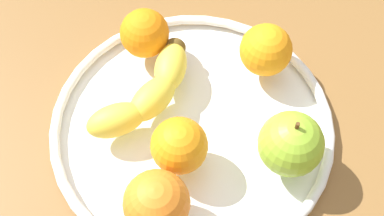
{
  "coord_description": "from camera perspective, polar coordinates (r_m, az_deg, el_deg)",
  "views": [
    {
      "loc": [
        -23.14,
        -19.35,
        54.15
      ],
      "look_at": [
        0.0,
        0.0,
        4.8
      ],
      "focal_mm": 48.43,
      "sensor_mm": 36.0,
      "label": 1
    }
  ],
  "objects": [
    {
      "name": "fruit_bowl",
      "position": [
        0.61,
        0.0,
        -1.9
      ],
      "size": [
        33.41,
        33.41,
        1.8
      ],
      "color": "white",
      "rests_on": "ground_plane"
    },
    {
      "name": "orange_center",
      "position": [
        0.53,
        -3.92,
        -10.39
      ],
      "size": [
        6.83,
        6.83,
        6.83
      ],
      "primitive_type": "sphere",
      "color": "orange",
      "rests_on": "fruit_bowl"
    },
    {
      "name": "banana",
      "position": [
        0.6,
        -4.84,
        1.73
      ],
      "size": [
        17.63,
        6.8,
        3.78
      ],
      "rotation": [
        0.0,
        0.0,
        0.01
      ],
      "color": "yellow",
      "rests_on": "fruit_bowl"
    },
    {
      "name": "orange_front_right",
      "position": [
        0.55,
        -1.41,
        -4.17
      ],
      "size": [
        6.26,
        6.26,
        6.26
      ],
      "primitive_type": "sphere",
      "color": "orange",
      "rests_on": "fruit_bowl"
    },
    {
      "name": "ground_plane",
      "position": [
        0.64,
        0.0,
        -3.19
      ],
      "size": [
        166.87,
        166.87,
        4.0
      ],
      "primitive_type": "cube",
      "color": "brown"
    },
    {
      "name": "apple",
      "position": [
        0.56,
        10.83,
        -3.91
      ],
      "size": [
        7.12,
        7.12,
        7.92
      ],
      "color": "#8BBB2E",
      "rests_on": "fruit_bowl"
    },
    {
      "name": "orange_back_left",
      "position": [
        0.63,
        8.13,
        6.35
      ],
      "size": [
        6.37,
        6.37,
        6.37
      ],
      "primitive_type": "sphere",
      "color": "orange",
      "rests_on": "fruit_bowl"
    },
    {
      "name": "orange_front_left",
      "position": [
        0.64,
        -5.24,
        8.2
      ],
      "size": [
        6.11,
        6.11,
        6.11
      ],
      "primitive_type": "sphere",
      "color": "orange",
      "rests_on": "fruit_bowl"
    }
  ]
}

